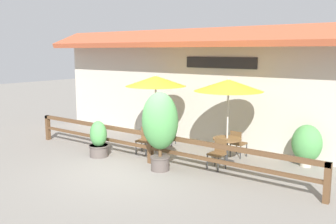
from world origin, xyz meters
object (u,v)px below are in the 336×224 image
Objects in this scene: patio_umbrella_middle at (228,85)px; potted_plant_tall_tropical at (160,124)px; patio_umbrella_near at (156,81)px; chair_middle_wallside at (238,142)px; chair_middle_streetside at (218,152)px; potted_plant_small_flowering at (307,144)px; dining_table_near at (156,132)px; chair_near_streetside at (145,139)px; dining_table_middle at (227,143)px; potted_plant_entrance_palm at (99,140)px; chair_near_wallside at (168,132)px.

patio_umbrella_middle is 2.41m from potted_plant_tall_tropical.
patio_umbrella_near is 3.43m from chair_middle_wallside.
patio_umbrella_near reaches higher than chair_middle_streetside.
chair_middle_streetside is 2.66m from potted_plant_small_flowering.
patio_umbrella_middle is at bearing 102.46° from chair_middle_streetside.
dining_table_near is at bearing 19.93° from chair_middle_wallside.
chair_middle_wallside reaches higher than dining_table_near.
patio_umbrella_near is 1.15× the size of potted_plant_tall_tropical.
patio_umbrella_near is 2.99× the size of chair_near_streetside.
potted_plant_tall_tropical is at bearing -122.30° from dining_table_middle.
potted_plant_small_flowering is (4.78, 1.76, 0.19)m from chair_near_streetside.
dining_table_near is 2.92m from chair_middle_streetside.
potted_plant_tall_tropical is at bearing 1.55° from potted_plant_entrance_palm.
potted_plant_entrance_palm is at bearing -152.80° from potted_plant_small_flowering.
chair_near_streetside is at bearing 51.19° from potted_plant_entrance_palm.
patio_umbrella_middle is 2.22× the size of potted_plant_entrance_palm.
patio_umbrella_middle reaches higher than chair_middle_streetside.
potted_plant_small_flowering is at bearing 26.34° from patio_umbrella_middle.
dining_table_near is 1.00× the size of dining_table_middle.
potted_plant_entrance_palm is at bearing -138.49° from chair_near_streetside.
potted_plant_tall_tropical reaches higher than potted_plant_entrance_palm.
potted_plant_tall_tropical reaches higher than chair_near_wallside.
chair_near_streetside is at bearing -164.89° from patio_umbrella_middle.
patio_umbrella_near reaches higher than potted_plant_small_flowering.
chair_near_wallside is 2.71m from potted_plant_entrance_palm.
chair_near_streetside is (0.06, -0.68, -1.89)m from patio_umbrella_near.
patio_umbrella_near reaches higher than chair_near_streetside.
patio_umbrella_middle is 2.02m from chair_middle_streetside.
patio_umbrella_near is at bearing 85.65° from chair_near_streetside.
chair_near_streetside is 0.99× the size of dining_table_middle.
chair_near_streetside is at bearing 32.68° from chair_middle_wallside.
potted_plant_small_flowering is (2.00, 1.74, 0.19)m from chair_middle_streetside.
dining_table_middle is 1.01× the size of chair_middle_wallside.
chair_near_streetside is at bearing -84.67° from patio_umbrella_near.
patio_umbrella_near is 2.77m from potted_plant_entrance_palm.
chair_near_wallside is (-0.04, 1.37, 0.00)m from chair_near_streetside.
potted_plant_small_flowering is at bearing 12.55° from patio_umbrella_near.
chair_middle_wallside is at bearing 15.22° from patio_umbrella_near.
patio_umbrella_near is 2.99× the size of chair_near_wallside.
potted_plant_small_flowering is (4.82, 0.39, 0.19)m from chair_near_wallside.
chair_middle_streetside is at bearing 17.89° from potted_plant_entrance_palm.
potted_plant_tall_tropical is (-1.17, -1.85, 0.75)m from dining_table_middle.
chair_near_wallside is at bearing 87.90° from dining_table_near.
chair_middle_streetside is 1.00× the size of chair_middle_wallside.
potted_plant_small_flowering is at bearing 170.26° from chair_near_wallside.
potted_plant_small_flowering reaches higher than chair_middle_wallside.
chair_near_wallside is 3.12m from chair_middle_streetside.
chair_middle_streetside is 0.38× the size of potted_plant_tall_tropical.
potted_plant_entrance_palm is at bearing -115.47° from dining_table_near.
potted_plant_small_flowering is (2.09, 1.03, -1.70)m from patio_umbrella_middle.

